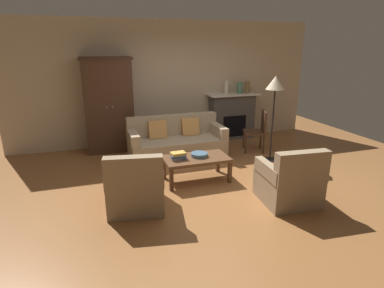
# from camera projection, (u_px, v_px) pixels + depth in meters

# --- Properties ---
(ground_plane) EXTENTS (9.60, 9.60, 0.00)m
(ground_plane) POSITION_uv_depth(u_px,v_px,m) (206.00, 180.00, 5.46)
(ground_plane) COLOR #9E6638
(back_wall) EXTENTS (7.20, 0.10, 2.80)m
(back_wall) POSITION_uv_depth(u_px,v_px,m) (168.00, 83.00, 7.36)
(back_wall) COLOR beige
(back_wall) RESTS_ON ground
(fireplace) EXTENTS (1.26, 0.48, 1.12)m
(fireplace) POSITION_uv_depth(u_px,v_px,m) (232.00, 116.00, 7.84)
(fireplace) COLOR #4C4947
(fireplace) RESTS_ON ground
(armoire) EXTENTS (1.06, 0.57, 2.01)m
(armoire) POSITION_uv_depth(u_px,v_px,m) (109.00, 105.00, 6.76)
(armoire) COLOR #472D1E
(armoire) RESTS_ON ground
(couch) EXTENTS (1.93, 0.86, 0.86)m
(couch) POSITION_uv_depth(u_px,v_px,m) (176.00, 144.00, 6.44)
(couch) COLOR tan
(couch) RESTS_ON ground
(coffee_table) EXTENTS (1.10, 0.60, 0.42)m
(coffee_table) POSITION_uv_depth(u_px,v_px,m) (196.00, 160.00, 5.36)
(coffee_table) COLOR brown
(coffee_table) RESTS_ON ground
(fruit_bowl) EXTENTS (0.29, 0.29, 0.06)m
(fruit_bowl) POSITION_uv_depth(u_px,v_px,m) (199.00, 155.00, 5.39)
(fruit_bowl) COLOR slate
(fruit_bowl) RESTS_ON coffee_table
(book_stack) EXTENTS (0.26, 0.19, 0.12)m
(book_stack) POSITION_uv_depth(u_px,v_px,m) (178.00, 156.00, 5.25)
(book_stack) COLOR gray
(book_stack) RESTS_ON coffee_table
(mantel_vase_cream) EXTENTS (0.10, 0.10, 0.30)m
(mantel_vase_cream) POSITION_uv_depth(u_px,v_px,m) (226.00, 88.00, 7.56)
(mantel_vase_cream) COLOR beige
(mantel_vase_cream) RESTS_ON fireplace
(mantel_vase_jade) EXTENTS (0.12, 0.12, 0.26)m
(mantel_vase_jade) POSITION_uv_depth(u_px,v_px,m) (240.00, 88.00, 7.68)
(mantel_vase_jade) COLOR slate
(mantel_vase_jade) RESTS_ON fireplace
(mantel_vase_bronze) EXTENTS (0.12, 0.12, 0.27)m
(mantel_vase_bronze) POSITION_uv_depth(u_px,v_px,m) (247.00, 87.00, 7.73)
(mantel_vase_bronze) COLOR olive
(mantel_vase_bronze) RESTS_ON fireplace
(armchair_near_left) EXTENTS (0.89, 0.89, 0.88)m
(armchair_near_left) POSITION_uv_depth(u_px,v_px,m) (136.00, 188.00, 4.42)
(armchair_near_left) COLOR #997F60
(armchair_near_left) RESTS_ON ground
(armchair_near_right) EXTENTS (0.84, 0.83, 0.88)m
(armchair_near_right) POSITION_uv_depth(u_px,v_px,m) (290.00, 183.00, 4.60)
(armchair_near_right) COLOR #997F60
(armchair_near_right) RESTS_ON ground
(side_chair_wooden) EXTENTS (0.57, 0.57, 0.90)m
(side_chair_wooden) POSITION_uv_depth(u_px,v_px,m) (258.00, 129.00, 6.84)
(side_chair_wooden) COLOR #472D1E
(side_chair_wooden) RESTS_ON ground
(floor_lamp) EXTENTS (0.36, 0.36, 1.69)m
(floor_lamp) POSITION_uv_depth(u_px,v_px,m) (275.00, 88.00, 6.01)
(floor_lamp) COLOR black
(floor_lamp) RESTS_ON ground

